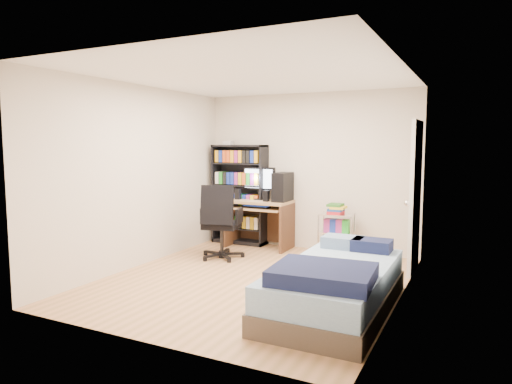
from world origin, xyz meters
The scene contains 7 objects.
room centered at (0.00, 0.00, 1.25)m, with size 3.58×4.08×2.58m.
media_shelf centered at (-1.18, 1.84, 0.86)m, with size 0.94×0.31×1.75m.
computer_desk centered at (-0.64, 1.75, 0.71)m, with size 1.04×0.60×1.31m.
office_chair centered at (-0.92, 0.78, 0.35)m, with size 0.80×0.80×1.11m.
wire_cart centered at (0.58, 1.64, 0.53)m, with size 0.53×0.40×0.81m.
bed centered at (1.21, -0.54, 0.26)m, with size 1.05×2.09×0.60m.
door centered at (1.72, 1.35, 1.00)m, with size 0.12×0.80×2.00m.
Camera 1 is at (2.49, -4.94, 1.69)m, focal length 32.00 mm.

